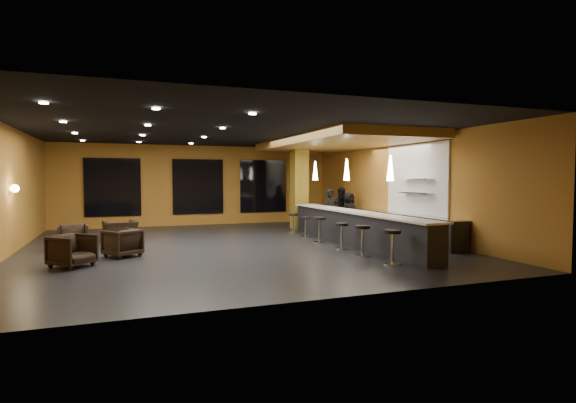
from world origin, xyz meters
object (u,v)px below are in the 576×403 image
object	(u,v)px
armchair_b	(122,243)
pendant_0	(390,168)
staff_b	(342,209)
staff_c	(349,212)
bar_stool_3	(319,226)
prep_counter	(399,226)
pendant_2	(315,171)
staff_a	(331,211)
bar_counter	(354,228)
column	(299,186)
armchair_a	(72,251)
pendant_1	(347,170)
bar_stool_0	(392,242)
bar_stool_1	(362,236)
bar_stool_2	(342,232)
armchair_c	(73,237)
armchair_d	(120,231)
bar_stool_4	(306,224)
bar_stool_5	(293,221)

from	to	relation	value
armchair_b	pendant_0	bearing A→B (deg)	128.82
staff_b	staff_c	bearing A→B (deg)	-62.23
bar_stool_3	prep_counter	bearing A→B (deg)	-3.57
pendant_2	staff_a	size ratio (longest dim) A/B	0.42
bar_counter	column	distance (m)	4.77
armchair_a	armchair_b	bearing A→B (deg)	-3.15
pendant_1	bar_stool_0	xyz separation A→B (m)	(-0.76, -3.78, -1.81)
bar_stool_1	bar_stool_2	xyz separation A→B (m)	(0.02, 1.22, -0.03)
column	armchair_a	size ratio (longest dim) A/B	4.17
armchair_c	bar_stool_3	size ratio (longest dim) A/B	0.99
bar_counter	prep_counter	xyz separation A→B (m)	(2.00, 0.50, -0.07)
armchair_d	bar_stool_1	distance (m)	8.09
pendant_0	bar_stool_3	distance (m)	3.36
column	bar_stool_3	distance (m)	4.20
pendant_0	staff_c	bearing A→B (deg)	73.62
bar_stool_1	bar_stool_3	world-z (taller)	bar_stool_3
bar_counter	pendant_0	world-z (taller)	pendant_0
staff_b	column	bearing A→B (deg)	166.05
armchair_a	bar_stool_4	distance (m)	7.74
staff_b	bar_stool_0	world-z (taller)	staff_b
armchair_c	bar_counter	bearing A→B (deg)	-19.67
staff_b	armchair_b	xyz separation A→B (m)	(-8.29, -3.46, -0.48)
prep_counter	pendant_0	size ratio (longest dim) A/B	8.57
pendant_2	bar_stool_2	bearing A→B (deg)	-102.25
staff_b	armchair_b	size ratio (longest dim) A/B	2.08
armchair_c	bar_stool_4	xyz separation A→B (m)	(7.39, 0.20, 0.09)
pendant_1	staff_b	xyz separation A→B (m)	(1.46, 3.11, -1.50)
bar_stool_0	bar_stool_2	xyz separation A→B (m)	(-0.06, 2.51, -0.04)
staff_b	bar_stool_3	xyz separation A→B (m)	(-2.34, -2.93, -0.32)
prep_counter	bar_stool_2	distance (m)	3.09
bar_stool_0	armchair_a	bearing A→B (deg)	161.68
staff_b	prep_counter	bearing A→B (deg)	-59.86
pendant_1	staff_c	distance (m)	3.46
bar_stool_5	staff_a	bearing A→B (deg)	-28.21
pendant_1	bar_stool_2	size ratio (longest dim) A/B	0.91
staff_a	armchair_c	world-z (taller)	staff_a
staff_a	staff_c	bearing A→B (deg)	19.19
column	pendant_2	xyz separation A→B (m)	(0.00, -1.60, 0.60)
bar_counter	armchair_b	world-z (taller)	bar_counter
pendant_0	pendant_2	distance (m)	5.00
bar_stool_5	pendant_1	bearing A→B (deg)	-75.40
pendant_0	pendant_2	bearing A→B (deg)	90.00
bar_stool_2	armchair_c	bearing A→B (deg)	160.43
pendant_0	armchair_b	distance (m)	7.43
staff_a	bar_stool_1	xyz separation A→B (m)	(-1.34, -4.68, -0.31)
pendant_1	armchair_b	distance (m)	7.12
armchair_b	prep_counter	bearing A→B (deg)	148.54
staff_c	bar_stool_2	bearing A→B (deg)	-141.73
staff_a	armchair_d	size ratio (longest dim) A/B	1.64
prep_counter	pendant_1	world-z (taller)	pendant_1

